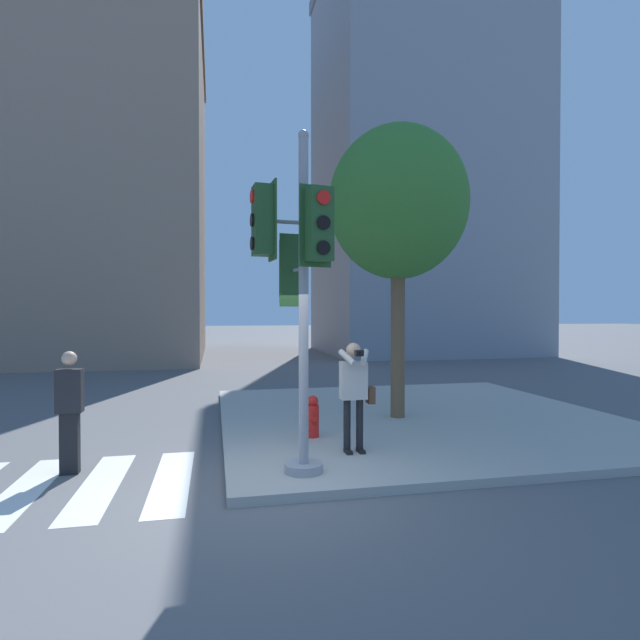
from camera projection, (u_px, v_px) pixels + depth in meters
name	position (u px, v px, depth m)	size (l,w,h in m)	color
ground_plane	(266.00, 491.00, 6.31)	(160.00, 160.00, 0.00)	#5B5B5E
sidewalk_corner	(416.00, 417.00, 10.46)	(8.00, 8.00, 0.13)	#ADA89E
traffic_signal_pole	(295.00, 274.00, 6.58)	(0.99, 1.41, 4.55)	#939399
person_photographer	(355.00, 386.00, 7.60)	(0.58, 0.54, 1.67)	black
pedestrian_distant	(70.00, 409.00, 6.96)	(0.34, 0.20, 1.72)	black
street_tree	(398.00, 204.00, 10.10)	(2.82, 2.82, 5.91)	brown
fire_hydrant	(313.00, 417.00, 8.52)	(0.22, 0.28, 0.71)	red
building_left	(45.00, 188.00, 24.55)	(15.40, 13.22, 16.72)	gray
building_right	(421.00, 159.00, 28.22)	(11.06, 9.48, 21.83)	gray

